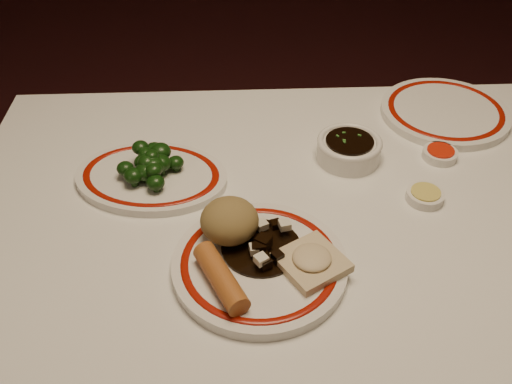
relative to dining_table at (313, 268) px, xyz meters
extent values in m
cube|color=white|center=(0.00, 0.00, 0.07)|extent=(1.20, 0.90, 0.04)
cylinder|color=black|center=(-0.54, 0.39, -0.30)|extent=(0.06, 0.06, 0.71)
cylinder|color=black|center=(0.54, 0.39, -0.30)|extent=(0.06, 0.06, 0.71)
cylinder|color=white|center=(-0.10, -0.08, 0.10)|extent=(0.31, 0.31, 0.02)
torus|color=maroon|center=(-0.10, -0.08, 0.11)|extent=(0.27, 0.27, 0.00)
ellipsoid|color=olive|center=(-0.14, -0.03, 0.14)|extent=(0.09, 0.09, 0.06)
cylinder|color=#B1652B|center=(-0.15, -0.13, 0.13)|extent=(0.08, 0.12, 0.03)
cube|color=#CDB991|center=(-0.02, -0.09, 0.12)|extent=(0.12, 0.12, 0.01)
ellipsoid|color=#CDB991|center=(-0.02, -0.09, 0.13)|extent=(0.06, 0.06, 0.02)
cylinder|color=black|center=(-0.09, -0.06, 0.11)|extent=(0.12, 0.12, 0.00)
cube|color=black|center=(-0.09, -0.05, 0.12)|extent=(0.02, 0.02, 0.02)
cube|color=black|center=(-0.09, -0.08, 0.12)|extent=(0.02, 0.02, 0.02)
cube|color=black|center=(-0.09, -0.07, 0.13)|extent=(0.02, 0.02, 0.02)
cube|color=black|center=(-0.10, -0.07, 0.13)|extent=(0.01, 0.01, 0.01)
cube|color=black|center=(-0.07, -0.01, 0.12)|extent=(0.02, 0.02, 0.01)
cube|color=black|center=(-0.07, -0.09, 0.12)|extent=(0.02, 0.02, 0.01)
cube|color=black|center=(-0.09, -0.10, 0.12)|extent=(0.02, 0.02, 0.02)
cube|color=black|center=(-0.09, -0.05, 0.12)|extent=(0.02, 0.02, 0.02)
cube|color=black|center=(-0.13, -0.04, 0.13)|extent=(0.03, 0.03, 0.02)
cube|color=black|center=(-0.09, -0.06, 0.13)|extent=(0.03, 0.03, 0.02)
cube|color=beige|center=(-0.05, -0.03, 0.13)|extent=(0.02, 0.02, 0.01)
cube|color=beige|center=(-0.10, -0.07, 0.13)|extent=(0.02, 0.02, 0.01)
cube|color=beige|center=(-0.09, -0.02, 0.12)|extent=(0.02, 0.02, 0.01)
cube|color=beige|center=(-0.09, -0.10, 0.13)|extent=(0.02, 0.02, 0.01)
torus|color=maroon|center=(-0.28, 0.14, 0.11)|extent=(0.27, 0.27, 0.00)
cylinder|color=#23471C|center=(-0.29, 0.14, 0.11)|extent=(0.01, 0.01, 0.01)
ellipsoid|color=black|center=(-0.29, 0.14, 0.13)|extent=(0.03, 0.03, 0.02)
cylinder|color=#23471C|center=(-0.27, 0.16, 0.11)|extent=(0.01, 0.01, 0.01)
ellipsoid|color=black|center=(-0.27, 0.16, 0.13)|extent=(0.03, 0.03, 0.02)
cylinder|color=#23471C|center=(-0.27, 0.13, 0.11)|extent=(0.01, 0.01, 0.01)
ellipsoid|color=black|center=(-0.27, 0.13, 0.13)|extent=(0.03, 0.03, 0.02)
cylinder|color=#23471C|center=(-0.27, 0.13, 0.11)|extent=(0.01, 0.01, 0.01)
ellipsoid|color=black|center=(-0.27, 0.13, 0.13)|extent=(0.04, 0.04, 0.03)
cylinder|color=#23471C|center=(-0.26, 0.09, 0.11)|extent=(0.01, 0.01, 0.01)
ellipsoid|color=black|center=(-0.26, 0.09, 0.12)|extent=(0.03, 0.03, 0.03)
cylinder|color=#23471C|center=(-0.28, 0.15, 0.11)|extent=(0.01, 0.01, 0.01)
ellipsoid|color=black|center=(-0.28, 0.15, 0.12)|extent=(0.03, 0.03, 0.03)
cylinder|color=#23471C|center=(-0.28, 0.12, 0.11)|extent=(0.01, 0.01, 0.01)
ellipsoid|color=black|center=(-0.28, 0.12, 0.13)|extent=(0.04, 0.04, 0.03)
cylinder|color=#23471C|center=(-0.32, 0.13, 0.11)|extent=(0.01, 0.01, 0.01)
ellipsoid|color=black|center=(-0.32, 0.13, 0.13)|extent=(0.03, 0.03, 0.02)
cylinder|color=#23471C|center=(-0.26, 0.13, 0.11)|extent=(0.01, 0.01, 0.02)
ellipsoid|color=black|center=(-0.26, 0.13, 0.13)|extent=(0.03, 0.03, 0.03)
cylinder|color=#23471C|center=(-0.30, 0.11, 0.11)|extent=(0.01, 0.01, 0.01)
ellipsoid|color=black|center=(-0.30, 0.11, 0.13)|extent=(0.03, 0.03, 0.03)
cylinder|color=#23471C|center=(-0.26, 0.14, 0.11)|extent=(0.01, 0.01, 0.01)
ellipsoid|color=black|center=(-0.26, 0.14, 0.13)|extent=(0.04, 0.04, 0.03)
cylinder|color=#23471C|center=(-0.27, 0.18, 0.11)|extent=(0.01, 0.01, 0.01)
ellipsoid|color=black|center=(-0.27, 0.18, 0.13)|extent=(0.03, 0.03, 0.03)
cylinder|color=#23471C|center=(-0.26, 0.16, 0.11)|extent=(0.01, 0.01, 0.01)
ellipsoid|color=black|center=(-0.26, 0.16, 0.13)|extent=(0.03, 0.03, 0.02)
cylinder|color=#23471C|center=(-0.29, 0.14, 0.11)|extent=(0.01, 0.01, 0.02)
ellipsoid|color=black|center=(-0.29, 0.14, 0.13)|extent=(0.03, 0.03, 0.03)
cylinder|color=#23471C|center=(-0.26, 0.17, 0.11)|extent=(0.01, 0.01, 0.02)
ellipsoid|color=black|center=(-0.26, 0.17, 0.13)|extent=(0.04, 0.04, 0.03)
cylinder|color=#23471C|center=(-0.23, 0.15, 0.11)|extent=(0.01, 0.01, 0.01)
ellipsoid|color=black|center=(-0.23, 0.15, 0.12)|extent=(0.03, 0.03, 0.02)
ellipsoid|color=black|center=(-0.27, 0.14, 0.15)|extent=(0.03, 0.03, 0.02)
ellipsoid|color=black|center=(-0.28, 0.13, 0.14)|extent=(0.03, 0.03, 0.03)
ellipsoid|color=black|center=(-0.28, 0.15, 0.14)|extent=(0.03, 0.03, 0.02)
ellipsoid|color=black|center=(-0.29, 0.17, 0.14)|extent=(0.03, 0.03, 0.02)
ellipsoid|color=black|center=(-0.27, 0.11, 0.14)|extent=(0.03, 0.03, 0.02)
ellipsoid|color=black|center=(-0.28, 0.14, 0.14)|extent=(0.03, 0.03, 0.02)
ellipsoid|color=black|center=(-0.27, 0.13, 0.14)|extent=(0.03, 0.03, 0.03)
cylinder|color=white|center=(0.08, 0.19, 0.11)|extent=(0.12, 0.12, 0.04)
cylinder|color=black|center=(0.08, 0.19, 0.13)|extent=(0.09, 0.09, 0.00)
cylinder|color=white|center=(0.25, 0.18, 0.10)|extent=(0.06, 0.06, 0.02)
cylinder|color=red|center=(0.25, 0.18, 0.11)|extent=(0.05, 0.05, 0.00)
cylinder|color=white|center=(0.19, 0.07, 0.10)|extent=(0.06, 0.06, 0.02)
cylinder|color=#D2C156|center=(0.19, 0.07, 0.11)|extent=(0.05, 0.05, 0.00)
cylinder|color=white|center=(0.31, 0.33, 0.10)|extent=(0.30, 0.30, 0.02)
torus|color=maroon|center=(0.31, 0.33, 0.11)|extent=(0.26, 0.26, 0.00)
camera|label=1|loc=(-0.13, -0.66, 0.73)|focal=40.00mm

